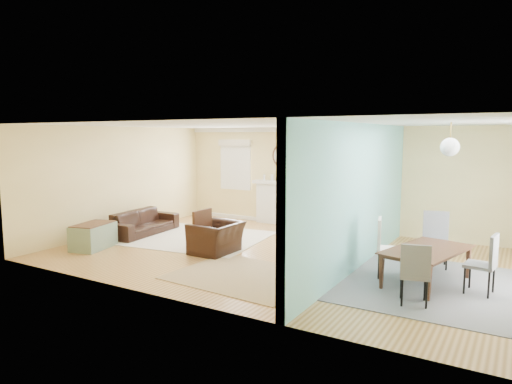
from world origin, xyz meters
TOP-DOWN VIEW (x-y plane):
  - floor at (0.00, 0.00)m, footprint 9.00×9.00m
  - wall_back at (0.00, 3.00)m, footprint 9.00×0.02m
  - wall_front at (0.00, -3.00)m, footprint 9.00×0.02m
  - wall_left at (-4.50, 0.00)m, footprint 0.02×6.00m
  - ceiling at (0.00, 0.00)m, footprint 9.00×6.00m
  - partition at (1.51, 0.28)m, footprint 0.17×6.00m
  - fireplace at (-1.50, 2.88)m, footprint 1.70×0.30m
  - wall_clock at (-1.50, 2.97)m, footprint 0.70×0.07m
  - window_left at (-3.05, 2.95)m, footprint 1.05×0.13m
  - window_right at (0.05, 2.95)m, footprint 1.05×0.13m
  - pendant at (3.00, 0.00)m, footprint 0.30×0.30m
  - rug_cream at (-2.48, 0.37)m, footprint 3.41×3.05m
  - rug_jute at (0.05, -1.52)m, footprint 2.46×2.07m
  - rug_grey at (2.82, -0.38)m, footprint 2.55×3.19m
  - sofa at (-3.85, 0.06)m, footprint 0.96×2.03m
  - eames_chair at (-1.25, -0.51)m, footprint 0.88×1.00m
  - green_chair at (0.33, 2.34)m, footprint 0.92×0.93m
  - trunk at (-3.73, -1.52)m, footprint 0.78×1.04m
  - credenza at (1.21, 1.04)m, footprint 0.55×1.63m
  - tv at (1.19, 1.04)m, footprint 0.28×1.07m
  - garden_stool at (1.21, 0.15)m, footprint 0.32×0.32m
  - potted_plant at (1.21, 0.15)m, footprint 0.34×0.38m
  - dining_table at (2.82, -0.38)m, footprint 1.31×1.83m
  - dining_chair_n at (2.75, 0.70)m, footprint 0.53×0.53m
  - dining_chair_s at (2.81, -1.40)m, footprint 0.49×0.49m
  - dining_chair_w at (2.20, -0.33)m, footprint 0.54×0.54m
  - dining_chair_e at (3.57, -0.45)m, footprint 0.46×0.46m

SIDE VIEW (x-z plane):
  - floor at x=0.00m, z-range 0.00..0.00m
  - rug_grey at x=2.82m, z-range 0.00..0.01m
  - rug_jute at x=0.05m, z-range 0.00..0.01m
  - rug_cream at x=-2.48m, z-range 0.00..0.02m
  - garden_stool at x=1.21m, z-range 0.00..0.46m
  - trunk at x=-3.73m, z-range 0.00..0.54m
  - sofa at x=-3.85m, z-range 0.00..0.57m
  - dining_table at x=2.82m, z-range 0.00..0.58m
  - eames_chair at x=-1.25m, z-range 0.00..0.63m
  - green_chair at x=0.33m, z-range 0.00..0.70m
  - credenza at x=1.21m, z-range 0.00..0.80m
  - dining_chair_s at x=2.81m, z-range 0.08..0.98m
  - dining_chair_e at x=3.57m, z-range 0.08..1.01m
  - dining_chair_w at x=2.20m, z-range 0.09..1.10m
  - dining_chair_n at x=2.75m, z-range 0.09..1.10m
  - fireplace at x=-1.50m, z-range 0.01..1.18m
  - potted_plant at x=1.21m, z-range 0.46..0.86m
  - tv at x=1.19m, z-range 0.80..1.41m
  - wall_back at x=0.00m, z-range 0.00..2.60m
  - wall_front at x=0.00m, z-range 0.00..2.60m
  - wall_left at x=-4.50m, z-range 0.00..2.60m
  - partition at x=1.51m, z-range 0.06..2.66m
  - window_left at x=-3.05m, z-range 0.95..2.37m
  - window_right at x=0.05m, z-range 0.95..2.37m
  - wall_clock at x=-1.50m, z-range 1.50..2.20m
  - pendant at x=3.00m, z-range 1.93..2.48m
  - ceiling at x=0.00m, z-range 2.59..2.61m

